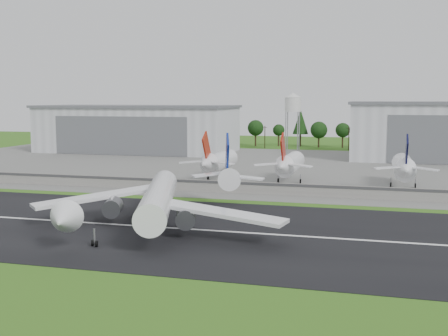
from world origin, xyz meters
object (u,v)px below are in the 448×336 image
(parked_jet_red_a, at_px, (217,162))
(parked_jet_red_b, at_px, (289,164))
(parked_jet_navy, at_px, (404,167))
(main_airliner, at_px, (157,205))

(parked_jet_red_a, distance_m, parked_jet_red_b, 23.17)
(parked_jet_red_a, relative_size, parked_jet_navy, 1.00)
(parked_jet_red_a, height_order, parked_jet_red_b, parked_jet_red_a)
(main_airliner, xyz_separation_m, parked_jet_red_a, (-6.34, 66.99, 1.41))
(parked_jet_red_b, distance_m, parked_jet_navy, 34.09)
(main_airliner, relative_size, parked_jet_red_b, 1.85)
(main_airliner, height_order, parked_jet_navy, main_airliner)
(parked_jet_red_a, relative_size, parked_jet_red_b, 1.00)
(main_airliner, relative_size, parked_jet_red_a, 1.85)
(main_airliner, distance_m, parked_jet_red_b, 69.09)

